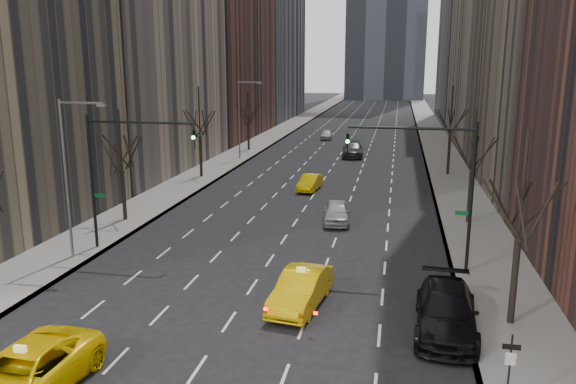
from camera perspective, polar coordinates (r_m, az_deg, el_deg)
The scene contains 21 objects.
ground at distance 21.97m, azimuth -9.20°, elevation -17.36°, with size 400.00×400.00×0.00m, color black.
sidewalk_left at distance 90.44m, azimuth -1.19°, elevation 5.96°, with size 4.50×320.00×0.15m, color slate.
sidewalk_right at distance 88.55m, azimuth 14.57°, elevation 5.40°, with size 4.50×320.00×0.15m, color slate.
tree_lw_b at distance 41.06m, azimuth -16.50°, elevation 2.14°, with size 3.36×3.50×7.82m.
tree_lw_c at distance 55.50m, azimuth -8.92°, elevation 5.53°, with size 3.36×3.50×8.74m.
tree_lw_d at distance 72.61m, azimuth -4.05°, elevation 6.99°, with size 3.36×3.50×7.36m.
tree_rw_a at distance 25.28m, azimuth 22.34°, elevation -4.49°, with size 3.36×3.50×8.28m.
tree_rw_b at distance 40.70m, azimuth 18.15°, elevation 1.94°, with size 3.36×3.50×7.82m.
tree_rw_c at distance 58.36m, azimuth 16.13°, elevation 5.54°, with size 3.36×3.50×8.74m.
traffic_mast_left at distance 34.20m, azimuth -16.98°, elevation 3.04°, with size 6.69×0.39×8.00m.
traffic_mast_right at distance 30.30m, azimuth 15.12°, elevation 1.95°, with size 6.69×0.39×8.00m.
streetlight_near at distance 33.34m, azimuth -21.23°, elevation 2.72°, with size 2.83×0.22×9.00m.
streetlight_far at distance 65.40m, azimuth -4.70°, elevation 8.13°, with size 2.83×0.22×9.00m.
sign_post at distance 19.44m, azimuth 21.57°, elevation -16.39°, with size 0.55×0.06×2.80m.
taxi_suv at distance 21.58m, azimuth -25.34°, elevation -16.49°, with size 2.87×6.22×1.73m, color yellow.
taxi_sedan at distance 26.32m, azimuth 1.33°, elevation -9.83°, with size 1.79×5.13×1.69m, color #F4C105.
silver_sedan_ahead at distance 39.92m, azimuth 4.96°, elevation -2.03°, with size 1.80×4.47×1.52m, color #A0A3A8.
parked_suv_black at distance 24.92m, azimuth 15.76°, elevation -11.57°, with size 2.51×6.18×1.79m, color black.
far_taxi at distance 49.90m, azimuth 2.25°, elevation 0.96°, with size 1.45×4.17×1.37m, color yellow.
far_suv_grey at distance 68.58m, azimuth 6.59°, elevation 4.33°, with size 2.47×6.07×1.76m, color #2F2E34.
far_car_white at distance 84.23m, azimuth 3.91°, elevation 5.84°, with size 1.63×4.06×1.38m, color silver.
Camera 1 is at (6.90, -17.71, 11.02)m, focal length 35.00 mm.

